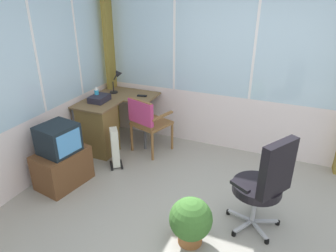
{
  "coord_description": "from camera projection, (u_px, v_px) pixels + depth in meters",
  "views": [
    {
      "loc": [
        -2.41,
        -0.58,
        2.37
      ],
      "look_at": [
        0.73,
        0.76,
        0.79
      ],
      "focal_mm": 32.91,
      "sensor_mm": 36.0,
      "label": 1
    }
  ],
  "objects": [
    {
      "name": "paper_tray",
      "position": [
        99.0,
        98.0,
        4.57
      ],
      "size": [
        0.31,
        0.24,
        0.09
      ],
      "primitive_type": "cube",
      "rotation": [
        0.0,
        0.0,
        0.04
      ],
      "color": "#252331",
      "rests_on": "desk"
    },
    {
      "name": "ground",
      "position": [
        208.0,
        236.0,
        3.23
      ],
      "size": [
        4.84,
        5.7,
        0.06
      ],
      "primitive_type": "cube",
      "color": "gray"
    },
    {
      "name": "north_window_panel",
      "position": [
        12.0,
        83.0,
        3.49
      ],
      "size": [
        3.84,
        0.07,
        2.7
      ],
      "color": "silver",
      "rests_on": "ground"
    },
    {
      "name": "desk",
      "position": [
        100.0,
        126.0,
        4.64
      ],
      "size": [
        1.13,
        0.94,
        0.78
      ],
      "color": "brown",
      "rests_on": "ground"
    },
    {
      "name": "desk_lamp",
      "position": [
        118.0,
        78.0,
        4.89
      ],
      "size": [
        0.24,
        0.2,
        0.36
      ],
      "color": "black",
      "rests_on": "desk"
    },
    {
      "name": "office_chair",
      "position": [
        265.0,
        181.0,
        3.02
      ],
      "size": [
        0.62,
        0.6,
        1.09
      ],
      "color": "#B7B7BF",
      "rests_on": "ground"
    },
    {
      "name": "tv_on_stand",
      "position": [
        62.0,
        158.0,
        3.88
      ],
      "size": [
        0.7,
        0.54,
        0.83
      ],
      "color": "brown",
      "rests_on": "ground"
    },
    {
      "name": "east_window_panel",
      "position": [
        253.0,
        65.0,
        4.27
      ],
      "size": [
        0.07,
        4.7,
        2.7
      ],
      "color": "silver",
      "rests_on": "ground"
    },
    {
      "name": "curtain_corner",
      "position": [
        110.0,
        56.0,
        4.99
      ],
      "size": [
        0.27,
        0.1,
        2.6
      ],
      "primitive_type": "cube",
      "rotation": [
        0.0,
        0.0,
        0.11
      ],
      "color": "olive",
      "rests_on": "ground"
    },
    {
      "name": "space_heater",
      "position": [
        115.0,
        147.0,
        4.3
      ],
      "size": [
        0.29,
        0.27,
        0.58
      ],
      "color": "silver",
      "rests_on": "ground"
    },
    {
      "name": "wooden_armchair",
      "position": [
        146.0,
        119.0,
        4.52
      ],
      "size": [
        0.61,
        0.6,
        0.88
      ],
      "color": "brown",
      "rests_on": "ground"
    },
    {
      "name": "potted_plant",
      "position": [
        191.0,
        220.0,
        3.0
      ],
      "size": [
        0.43,
        0.43,
        0.51
      ],
      "color": "#995E30",
      "rests_on": "ground"
    },
    {
      "name": "tv_remote",
      "position": [
        142.0,
        96.0,
        4.78
      ],
      "size": [
        0.07,
        0.16,
        0.02
      ],
      "primitive_type": "cube",
      "rotation": [
        0.0,
        0.0,
        0.2
      ],
      "color": "black",
      "rests_on": "desk"
    },
    {
      "name": "spray_bottle",
      "position": [
        97.0,
        94.0,
        4.59
      ],
      "size": [
        0.06,
        0.06,
        0.22
      ],
      "color": "#35B0E1",
      "rests_on": "desk"
    }
  ]
}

